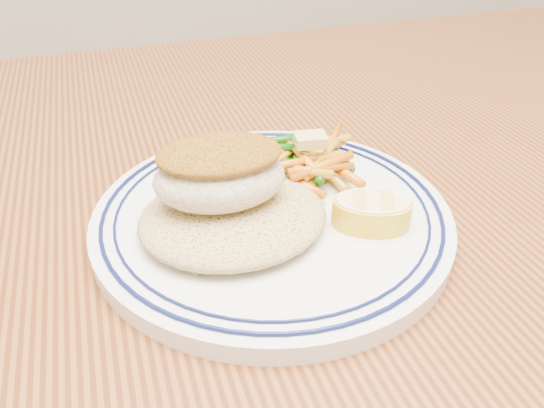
% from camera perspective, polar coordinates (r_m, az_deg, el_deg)
% --- Properties ---
extents(dining_table, '(1.50, 0.90, 0.75)m').
position_cam_1_polar(dining_table, '(0.51, 2.46, -7.71)').
color(dining_table, '#522710').
rests_on(dining_table, ground).
extents(plate, '(0.27, 0.27, 0.02)m').
position_cam_1_polar(plate, '(0.41, -0.00, -1.23)').
color(plate, white).
rests_on(plate, dining_table).
extents(rice_pilaf, '(0.14, 0.12, 0.03)m').
position_cam_1_polar(rice_pilaf, '(0.38, -4.23, -0.98)').
color(rice_pilaf, tan).
rests_on(rice_pilaf, plate).
extents(fish_fillet, '(0.10, 0.08, 0.05)m').
position_cam_1_polar(fish_fillet, '(0.37, -5.65, 3.45)').
color(fish_fillet, beige).
rests_on(fish_fillet, rice_pilaf).
extents(vegetable_pile, '(0.10, 0.10, 0.03)m').
position_cam_1_polar(vegetable_pile, '(0.44, 3.72, 4.79)').
color(vegetable_pile, '#CB8F15').
rests_on(vegetable_pile, plate).
extents(butter_pat, '(0.03, 0.02, 0.01)m').
position_cam_1_polar(butter_pat, '(0.43, 4.15, 6.92)').
color(butter_pat, '#D3C167').
rests_on(butter_pat, vegetable_pile).
extents(lemon_wedge, '(0.07, 0.07, 0.02)m').
position_cam_1_polar(lemon_wedge, '(0.39, 10.67, -0.74)').
color(lemon_wedge, yellow).
rests_on(lemon_wedge, plate).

